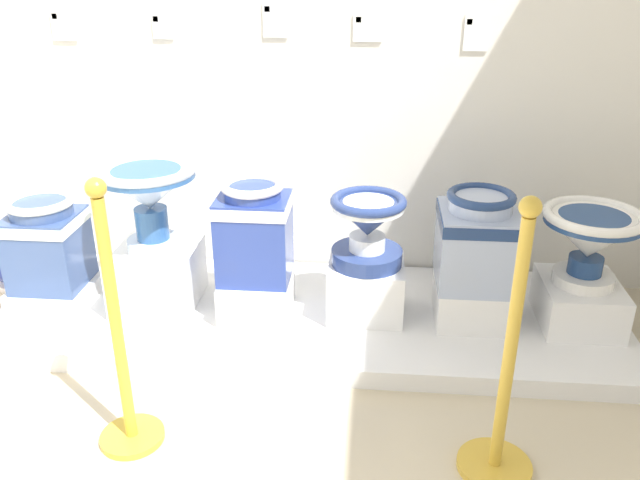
{
  "coord_description": "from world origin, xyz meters",
  "views": [
    {
      "loc": [
        2.0,
        -0.34,
        1.56
      ],
      "look_at": [
        1.77,
        2.21,
        0.42
      ],
      "focal_mm": 36.49,
      "sensor_mm": 36.0,
      "label": 1
    }
  ],
  "objects_px": {
    "info_placard_first": "(63,25)",
    "plinth_block_leftmost": "(578,302)",
    "antique_toilet_squat_floral": "(46,239)",
    "info_placard_fourth": "(367,28)",
    "plinth_block_rightmost": "(470,299)",
    "antique_toilet_rightmost": "(477,237)",
    "decorative_vase_corner": "(12,260)",
    "info_placard_third": "(275,20)",
    "antique_toilet_pale_glazed": "(368,224)",
    "info_placard_fifth": "(476,33)",
    "plinth_block_squat_floral": "(56,291)",
    "antique_toilet_tall_cobalt": "(148,190)",
    "antique_toilet_central_ornate": "(254,228)",
    "antique_toilet_leftmost": "(591,235)",
    "plinth_block_tall_cobalt": "(158,276)",
    "stanchion_post_near_right": "(504,396)",
    "plinth_block_pale_glazed": "(366,288)",
    "stanchion_post_near_left": "(122,363)",
    "info_placard_second": "(162,26)",
    "plinth_block_central_ornate": "(257,294)"
  },
  "relations": [
    {
      "from": "info_placard_first",
      "to": "plinth_block_leftmost",
      "type": "bearing_deg",
      "value": -11.79
    },
    {
      "from": "antique_toilet_squat_floral",
      "to": "info_placard_fourth",
      "type": "distance_m",
      "value": 1.72
    },
    {
      "from": "plinth_block_rightmost",
      "to": "antique_toilet_rightmost",
      "type": "height_order",
      "value": "antique_toilet_rightmost"
    },
    {
      "from": "info_placard_fourth",
      "to": "decorative_vase_corner",
      "type": "distance_m",
      "value": 2.07
    },
    {
      "from": "info_placard_third",
      "to": "info_placard_fourth",
      "type": "xyz_separation_m",
      "value": [
        0.42,
        -0.0,
        -0.03
      ]
    },
    {
      "from": "antique_toilet_pale_glazed",
      "to": "info_placard_fifth",
      "type": "height_order",
      "value": "info_placard_fifth"
    },
    {
      "from": "plinth_block_squat_floral",
      "to": "antique_toilet_tall_cobalt",
      "type": "xyz_separation_m",
      "value": [
        0.49,
        0.01,
        0.51
      ]
    },
    {
      "from": "antique_toilet_central_ornate",
      "to": "antique_toilet_leftmost",
      "type": "xyz_separation_m",
      "value": [
        1.4,
        0.04,
        0.01
      ]
    },
    {
      "from": "antique_toilet_rightmost",
      "to": "antique_toilet_leftmost",
      "type": "distance_m",
      "value": 0.46
    },
    {
      "from": "info_placard_first",
      "to": "plinth_block_tall_cobalt",
      "type": "bearing_deg",
      "value": -44.1
    },
    {
      "from": "plinth_block_squat_floral",
      "to": "stanchion_post_near_right",
      "type": "bearing_deg",
      "value": -24.15
    },
    {
      "from": "antique_toilet_rightmost",
      "to": "plinth_block_rightmost",
      "type": "bearing_deg",
      "value": -90.0
    },
    {
      "from": "antique_toilet_pale_glazed",
      "to": "info_placard_first",
      "type": "height_order",
      "value": "info_placard_first"
    },
    {
      "from": "plinth_block_squat_floral",
      "to": "stanchion_post_near_right",
      "type": "xyz_separation_m",
      "value": [
        1.88,
        -0.85,
        0.17
      ]
    },
    {
      "from": "antique_toilet_leftmost",
      "to": "info_placard_third",
      "type": "bearing_deg",
      "value": 160.2
    },
    {
      "from": "antique_toilet_squat_floral",
      "to": "plinth_block_leftmost",
      "type": "bearing_deg",
      "value": -0.06
    },
    {
      "from": "plinth_block_pale_glazed",
      "to": "antique_toilet_pale_glazed",
      "type": "bearing_deg",
      "value": -90.0
    },
    {
      "from": "stanchion_post_near_right",
      "to": "plinth_block_pale_glazed",
      "type": "bearing_deg",
      "value": 118.1
    },
    {
      "from": "plinth_block_squat_floral",
      "to": "plinth_block_pale_glazed",
      "type": "height_order",
      "value": "plinth_block_pale_glazed"
    },
    {
      "from": "info_placard_fifth",
      "to": "stanchion_post_near_left",
      "type": "bearing_deg",
      "value": -133.37
    },
    {
      "from": "plinth_block_squat_floral",
      "to": "antique_toilet_central_ornate",
      "type": "height_order",
      "value": "antique_toilet_central_ornate"
    },
    {
      "from": "stanchion_post_near_right",
      "to": "info_placard_second",
      "type": "bearing_deg",
      "value": 136.76
    },
    {
      "from": "antique_toilet_squat_floral",
      "to": "plinth_block_central_ornate",
      "type": "distance_m",
      "value": 0.98
    },
    {
      "from": "plinth_block_pale_glazed",
      "to": "plinth_block_leftmost",
      "type": "relative_size",
      "value": 0.88
    },
    {
      "from": "plinth_block_leftmost",
      "to": "info_placard_fourth",
      "type": "distance_m",
      "value": 1.52
    },
    {
      "from": "stanchion_post_near_left",
      "to": "antique_toilet_tall_cobalt",
      "type": "bearing_deg",
      "value": 100.66
    },
    {
      "from": "antique_toilet_pale_glazed",
      "to": "info_placard_first",
      "type": "bearing_deg",
      "value": 161.07
    },
    {
      "from": "antique_toilet_leftmost",
      "to": "antique_toilet_rightmost",
      "type": "bearing_deg",
      "value": -179.97
    },
    {
      "from": "antique_toilet_leftmost",
      "to": "antique_toilet_tall_cobalt",
      "type": "bearing_deg",
      "value": 179.73
    },
    {
      "from": "plinth_block_pale_glazed",
      "to": "info_placard_first",
      "type": "height_order",
      "value": "info_placard_first"
    },
    {
      "from": "antique_toilet_pale_glazed",
      "to": "info_placard_third",
      "type": "distance_m",
      "value": 1.02
    },
    {
      "from": "antique_toilet_leftmost",
      "to": "stanchion_post_near_right",
      "type": "xyz_separation_m",
      "value": [
        -0.47,
        -0.84,
        -0.2
      ]
    },
    {
      "from": "info_placard_third",
      "to": "decorative_vase_corner",
      "type": "height_order",
      "value": "info_placard_third"
    },
    {
      "from": "antique_toilet_tall_cobalt",
      "to": "plinth_block_central_ornate",
      "type": "xyz_separation_m",
      "value": [
        0.46,
        -0.04,
        -0.46
      ]
    },
    {
      "from": "plinth_block_rightmost",
      "to": "stanchion_post_near_left",
      "type": "distance_m",
      "value": 1.5
    },
    {
      "from": "plinth_block_squat_floral",
      "to": "antique_toilet_rightmost",
      "type": "distance_m",
      "value": 1.93
    },
    {
      "from": "plinth_block_pale_glazed",
      "to": "antique_toilet_squat_floral",
      "type": "bearing_deg",
      "value": 179.83
    },
    {
      "from": "plinth_block_squat_floral",
      "to": "plinth_block_rightmost",
      "type": "bearing_deg",
      "value": -0.08
    },
    {
      "from": "antique_toilet_tall_cobalt",
      "to": "stanchion_post_near_left",
      "type": "relative_size",
      "value": 0.44
    },
    {
      "from": "plinth_block_squat_floral",
      "to": "stanchion_post_near_left",
      "type": "bearing_deg",
      "value": -51.52
    },
    {
      "from": "plinth_block_rightmost",
      "to": "info_placard_first",
      "type": "height_order",
      "value": "info_placard_first"
    },
    {
      "from": "plinth_block_squat_floral",
      "to": "plinth_block_central_ornate",
      "type": "xyz_separation_m",
      "value": [
        0.96,
        -0.04,
        0.05
      ]
    },
    {
      "from": "antique_toilet_leftmost",
      "to": "info_placard_first",
      "type": "bearing_deg",
      "value": 168.21
    },
    {
      "from": "antique_toilet_rightmost",
      "to": "info_placard_third",
      "type": "bearing_deg",
      "value": 151.54
    },
    {
      "from": "plinth_block_squat_floral",
      "to": "info_placard_first",
      "type": "bearing_deg",
      "value": 90.6
    },
    {
      "from": "plinth_block_central_ornate",
      "to": "plinth_block_pale_glazed",
      "type": "height_order",
      "value": "plinth_block_pale_glazed"
    },
    {
      "from": "antique_toilet_squat_floral",
      "to": "antique_toilet_tall_cobalt",
      "type": "bearing_deg",
      "value": 0.76
    },
    {
      "from": "plinth_block_squat_floral",
      "to": "info_placard_first",
      "type": "distance_m",
      "value": 1.23
    },
    {
      "from": "antique_toilet_leftmost",
      "to": "stanchion_post_near_right",
      "type": "relative_size",
      "value": 0.43
    },
    {
      "from": "plinth_block_leftmost",
      "to": "plinth_block_pale_glazed",
      "type": "bearing_deg",
      "value": -179.87
    }
  ]
}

